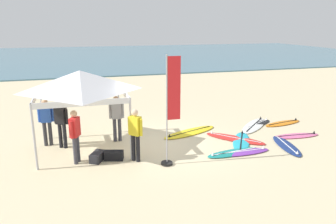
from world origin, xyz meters
name	(u,v)px	position (x,y,z in m)	size (l,w,h in m)	color
ground_plane	(158,144)	(0.00, 0.00, 0.00)	(80.00, 80.00, 0.00)	beige
sea	(95,56)	(0.00, 33.97, 0.05)	(80.00, 36.00, 0.10)	teal
canopy_tent	(80,81)	(-2.57, 0.35, 2.39)	(2.98, 2.98, 2.75)	#B7B7BC
surfboard_navy	(287,146)	(4.37, -1.48, 0.04)	(0.97, 2.13, 0.19)	navy
surfboard_pink	(296,136)	(5.40, -0.66, 0.04)	(1.95, 0.61, 0.19)	pink
surfboard_teal	(234,152)	(2.26, -1.54, 0.04)	(2.08, 0.82, 0.19)	#19847F
surfboard_orange	(283,123)	(5.89, 0.93, 0.04)	(2.01, 0.91, 0.19)	orange
surfboard_red	(235,138)	(2.94, -0.29, 0.04)	(2.03, 2.16, 0.19)	red
surfboard_black	(257,124)	(4.75, 1.12, 0.04)	(1.86, 1.30, 0.19)	black
surfboard_yellow	(190,132)	(1.56, 0.88, 0.04)	(2.65, 1.62, 0.19)	yellow
surfboard_white	(254,125)	(4.51, 0.98, 0.04)	(2.26, 2.19, 0.19)	white
surfboard_cyan	(241,141)	(3.02, -0.65, 0.04)	(1.62, 2.20, 0.19)	#23B2CC
surfboard_purple	(242,152)	(2.55, -1.59, 0.04)	(2.06, 0.58, 0.19)	purple
person_blue	(46,119)	(-3.80, 0.99, 0.99)	(0.55, 0.25, 1.71)	#2D2D33
person_yellow	(135,132)	(-1.03, -1.24, 0.99)	(0.40, 0.43, 1.71)	black
person_grey	(117,116)	(-1.35, 0.76, 0.99)	(0.55, 0.25, 1.71)	#383842
person_black	(61,121)	(-3.28, 0.61, 0.99)	(0.48, 0.38, 1.71)	black
person_red	(75,133)	(-2.83, -0.86, 0.99)	(0.35, 0.51, 1.71)	#383842
banner_flag	(170,116)	(-0.04, -1.78, 1.57)	(0.60, 0.36, 3.40)	#99999E
gear_bag_near_tent	(114,155)	(-1.69, -0.94, 0.14)	(0.60, 0.32, 0.28)	black
gear_bag_by_pole	(98,157)	(-2.21, -0.90, 0.14)	(0.60, 0.32, 0.28)	#232328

